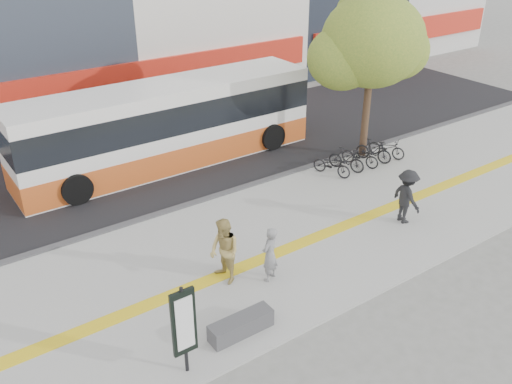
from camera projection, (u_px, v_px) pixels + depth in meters
ground at (296, 273)px, 15.22m from camera, size 120.00×120.00×0.00m
sidewalk at (264, 248)px, 16.29m from camera, size 40.00×7.00×0.08m
tactile_strip at (274, 254)px, 15.90m from camera, size 40.00×0.45×0.01m
street at (152, 162)px, 21.73m from camera, size 40.00×8.00×0.06m
curb at (203, 201)px, 18.81m from camera, size 40.00×0.25×0.14m
bench at (241, 325)px, 12.88m from camera, size 1.60×0.45×0.45m
signboard at (184, 324)px, 11.35m from camera, size 0.55×0.10×2.20m
street_tree at (370, 43)px, 20.30m from camera, size 4.40×3.80×6.31m
bus at (168, 127)px, 20.97m from camera, size 11.64×2.76×3.10m
bicycle_row at (360, 155)px, 21.14m from camera, size 3.91×1.62×0.89m
seated_woman at (270, 254)px, 14.50m from camera, size 0.68×0.57×1.57m
pedestrian_tan at (224, 251)px, 14.39m from camera, size 0.72×0.91×1.83m
pedestrian_dark at (407, 196)px, 17.17m from camera, size 0.84×1.24×1.77m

